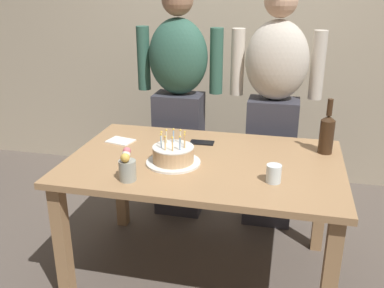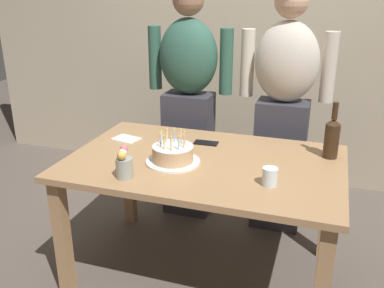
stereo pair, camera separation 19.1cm
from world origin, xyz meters
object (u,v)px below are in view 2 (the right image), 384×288
Objects in this scene: wine_bottle at (332,137)px; cell_phone at (206,143)px; birthday_cake at (173,155)px; flower_vase at (124,164)px; napkin_stack at (126,139)px; person_woman_cardigan at (283,108)px; person_man_bearded at (189,100)px; water_glass_near at (270,177)px.

cell_phone is (-0.72, -0.01, -0.12)m from wine_bottle.
flower_vase is (-0.16, -0.26, 0.03)m from birthday_cake.
birthday_cake is 0.48m from napkin_stack.
person_woman_cardigan is (0.65, 1.05, 0.06)m from flower_vase.
person_woman_cardigan is at bearing -180.00° from person_man_bearded.
person_woman_cardigan is (0.48, 0.80, 0.09)m from birthday_cake.
water_glass_near is 0.62× the size of cell_phone.
cell_phone is at bearing 49.06° from person_woman_cardigan.
napkin_stack is 0.57m from flower_vase.
wine_bottle reaches higher than cell_phone.
flower_vase is 1.24m from person_woman_cardigan.
cell_phone is at bearing 67.19° from flower_vase.
water_glass_near is (0.54, -0.11, -0.00)m from birthday_cake.
person_man_bearded is (0.23, 0.55, 0.13)m from napkin_stack.
person_man_bearded reaches higher than wine_bottle.
birthday_cake is 0.18× the size of person_man_bearded.
birthday_cake reaches higher than cell_phone.
person_man_bearded is at bearing 67.49° from napkin_stack.
person_woman_cardigan reaches higher than cell_phone.
water_glass_near is 1.16m from person_man_bearded.
birthday_cake is 0.18× the size of person_woman_cardigan.
flower_vase reaches higher than cell_phone.
wine_bottle reaches higher than flower_vase.
water_glass_near is at bearing -11.65° from birthday_cake.
person_woman_cardigan is (0.66, 0.00, 0.00)m from person_man_bearded.
birthday_cake is 1.91× the size of napkin_stack.
napkin_stack is 0.90× the size of flower_vase.
cell_phone is 0.09× the size of person_woman_cardigan.
napkin_stack is at bearing 67.49° from person_man_bearded.
flower_vase is (-0.97, -0.60, -0.05)m from wine_bottle.
wine_bottle is (0.27, 0.46, 0.08)m from water_glass_near.
person_woman_cardigan is (-0.05, 0.91, 0.09)m from water_glass_near.
person_woman_cardigan is at bearing 58.40° from flower_vase.
flower_vase is (-0.70, -0.14, 0.03)m from water_glass_near.
napkin_stack is 0.60m from person_man_bearded.
birthday_cake is 0.35m from cell_phone.
flower_vase is at bearing -168.37° from water_glass_near.
flower_vase is 0.10× the size of person_man_bearded.
water_glass_near is at bearing 11.63° from flower_vase.
wine_bottle is 1.08m from person_man_bearded.
water_glass_near is 0.05× the size of person_man_bearded.
flower_vase is at bearing -122.54° from birthday_cake.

